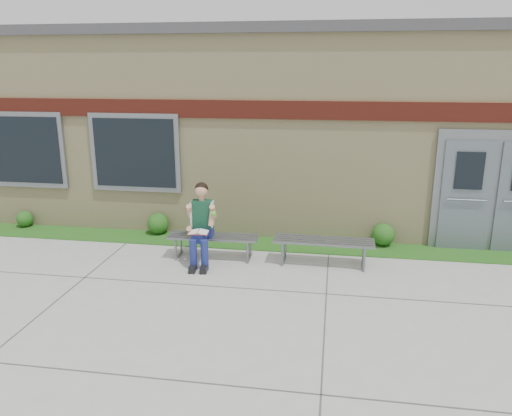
# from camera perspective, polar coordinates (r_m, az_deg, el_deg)

# --- Properties ---
(ground) EXTENTS (80.00, 80.00, 0.00)m
(ground) POSITION_cam_1_polar(r_m,az_deg,el_deg) (7.52, 0.18, -10.92)
(ground) COLOR #9E9E99
(ground) RESTS_ON ground
(grass_strip) EXTENTS (16.00, 0.80, 0.02)m
(grass_strip) POSITION_cam_1_polar(r_m,az_deg,el_deg) (9.89, 2.52, -4.18)
(grass_strip) COLOR #144713
(grass_strip) RESTS_ON ground
(school_building) EXTENTS (16.20, 6.22, 4.20)m
(school_building) POSITION_cam_1_polar(r_m,az_deg,el_deg) (12.74, 4.42, 9.94)
(school_building) COLOR beige
(school_building) RESTS_ON ground
(bench_left) EXTENTS (1.66, 0.52, 0.43)m
(bench_left) POSITION_cam_1_polar(r_m,az_deg,el_deg) (9.16, -4.91, -3.75)
(bench_left) COLOR slate
(bench_left) RESTS_ON ground
(bench_right) EXTENTS (1.77, 0.53, 0.46)m
(bench_right) POSITION_cam_1_polar(r_m,az_deg,el_deg) (8.90, 7.73, -4.26)
(bench_right) COLOR slate
(bench_right) RESTS_ON ground
(girl) EXTENTS (0.56, 0.92, 1.43)m
(girl) POSITION_cam_1_polar(r_m,az_deg,el_deg) (8.87, -6.29, -1.76)
(girl) COLOR navy
(girl) RESTS_ON ground
(shrub_west) EXTENTS (0.35, 0.35, 0.35)m
(shrub_west) POSITION_cam_1_polar(r_m,az_deg,el_deg) (12.01, -24.92, -1.14)
(shrub_west) COLOR #144713
(shrub_west) RESTS_ON grass_strip
(shrub_mid) EXTENTS (0.44, 0.44, 0.44)m
(shrub_mid) POSITION_cam_1_polar(r_m,az_deg,el_deg) (10.62, -11.14, -1.75)
(shrub_mid) COLOR #144713
(shrub_mid) RESTS_ON grass_strip
(shrub_east) EXTENTS (0.44, 0.44, 0.44)m
(shrub_east) POSITION_cam_1_polar(r_m,az_deg,el_deg) (10.04, 14.33, -2.95)
(shrub_east) COLOR #144713
(shrub_east) RESTS_ON grass_strip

